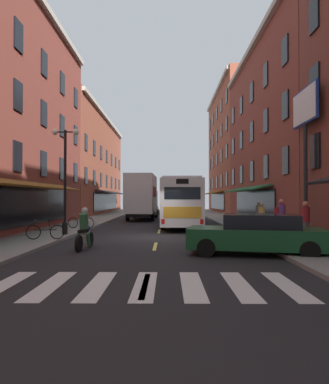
% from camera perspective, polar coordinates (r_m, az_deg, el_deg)
% --- Properties ---
extents(ground_plane, '(34.80, 80.00, 0.10)m').
position_cam_1_polar(ground_plane, '(18.22, -1.14, -7.54)').
color(ground_plane, black).
extents(lane_centre_dashes, '(0.14, 73.90, 0.01)m').
position_cam_1_polar(lane_centre_dashes, '(17.97, -1.16, -7.46)').
color(lane_centre_dashes, '#DBCC4C').
rests_on(lane_centre_dashes, ground).
extents(crosswalk_near, '(7.10, 2.80, 0.01)m').
position_cam_1_polar(crosswalk_near, '(8.36, -3.23, -15.01)').
color(crosswalk_near, silver).
rests_on(crosswalk_near, ground).
extents(sidewalk_left, '(3.00, 80.00, 0.14)m').
position_cam_1_polar(sidewalk_left, '(19.31, -19.05, -6.75)').
color(sidewalk_left, gray).
rests_on(sidewalk_left, ground).
extents(sidewalk_right, '(3.00, 80.00, 0.14)m').
position_cam_1_polar(sidewalk_right, '(18.98, 17.10, -6.87)').
color(sidewalk_right, gray).
rests_on(sidewalk_right, ground).
extents(billboard_sign, '(0.40, 2.80, 7.10)m').
position_cam_1_polar(billboard_sign, '(18.04, 22.09, 10.33)').
color(billboard_sign, black).
rests_on(billboard_sign, sidewalk_right).
extents(transit_bus, '(2.85, 11.82, 3.33)m').
position_cam_1_polar(transit_bus, '(25.53, 2.71, -1.62)').
color(transit_bus, white).
rests_on(transit_bus, ground).
extents(box_truck, '(2.68, 8.22, 4.11)m').
position_cam_1_polar(box_truck, '(32.35, -3.65, -0.82)').
color(box_truck, white).
rests_on(box_truck, ground).
extents(sedan_near, '(2.10, 4.40, 1.39)m').
position_cam_1_polar(sedan_near, '(42.71, -2.41, -2.74)').
color(sedan_near, silver).
rests_on(sedan_near, ground).
extents(sedan_mid, '(5.01, 2.76, 1.44)m').
position_cam_1_polar(sedan_mid, '(12.91, 14.87, -6.71)').
color(sedan_mid, '#144723').
rests_on(sedan_mid, ground).
extents(motorcycle_rider, '(0.62, 2.07, 1.66)m').
position_cam_1_polar(motorcycle_rider, '(14.11, -12.99, -6.33)').
color(motorcycle_rider, black).
rests_on(motorcycle_rider, ground).
extents(bicycle_near, '(1.70, 0.48, 0.91)m').
position_cam_1_polar(bicycle_near, '(22.45, -13.55, -4.86)').
color(bicycle_near, black).
rests_on(bicycle_near, sidewalk_left).
extents(bicycle_mid, '(1.70, 0.48, 0.91)m').
position_cam_1_polar(bicycle_mid, '(16.86, -18.96, -6.13)').
color(bicycle_mid, black).
rests_on(bicycle_mid, sidewalk_left).
extents(pedestrian_near, '(0.50, 0.36, 1.84)m').
position_cam_1_polar(pedestrian_near, '(17.22, 18.59, -3.96)').
color(pedestrian_near, black).
rests_on(pedestrian_near, sidewalk_right).
extents(pedestrian_mid, '(0.36, 0.36, 1.75)m').
position_cam_1_polar(pedestrian_mid, '(16.42, 22.17, -4.36)').
color(pedestrian_mid, '#4C4C51').
rests_on(pedestrian_mid, sidewalk_right).
extents(pedestrian_far, '(0.36, 0.36, 1.61)m').
position_cam_1_polar(pedestrian_far, '(24.24, 15.15, -3.47)').
color(pedestrian_far, black).
rests_on(pedestrian_far, sidewalk_right).
extents(pedestrian_rear, '(0.36, 0.36, 1.63)m').
position_cam_1_polar(pedestrian_rear, '(20.93, 15.66, -3.84)').
color(pedestrian_rear, '#4C4C51').
rests_on(pedestrian_rear, sidewalk_right).
extents(street_lamp_twin, '(1.42, 0.32, 5.49)m').
position_cam_1_polar(street_lamp_twin, '(18.79, -16.01, 2.55)').
color(street_lamp_twin, black).
rests_on(street_lamp_twin, sidewalk_left).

